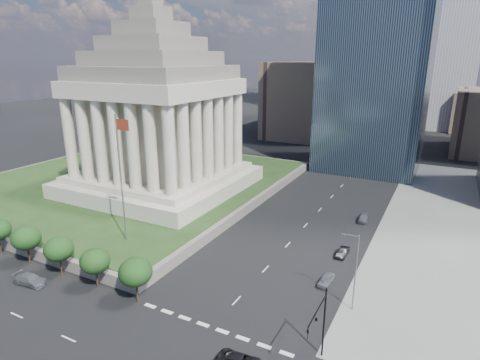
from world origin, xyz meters
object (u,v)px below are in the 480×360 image
Objects in this scene: street_lamp_north at (355,268)px; flagpole at (121,172)px; war_memorial at (156,99)px; parked_sedan_mid at (343,252)px; suv_grey at (30,279)px; traffic_signal_ne at (319,322)px; parked_sedan_far at (363,218)px; parked_sedan_near at (326,280)px.

flagpole is at bearing -178.37° from street_lamp_north.
war_memorial is 10.33× the size of parked_sedan_mid.
traffic_signal_ne is at bearing -90.91° from suv_grey.
suv_grey is 1.16× the size of parked_sedan_far.
parked_sedan_far is at bearing 44.24° from flagpole.
parked_sedan_far is at bearing 7.97° from war_memorial.
traffic_signal_ne is 1.89× the size of parked_sedan_far.
parked_sedan_mid is 0.89× the size of parked_sedan_far.
flagpole is at bearing -63.11° from war_memorial.
war_memorial is 1.95× the size of flagpole.
war_memorial reaches higher than parked_sedan_far.
parked_sedan_near is (35.81, 18.85, -0.07)m from suv_grey.
street_lamp_north is (0.83, 11.30, 0.41)m from traffic_signal_ne.
traffic_signal_ne is 25.29m from parked_sedan_mid.
parked_sedan_mid is at bearing -12.70° from war_memorial.
war_memorial reaches higher than street_lamp_north.
flagpole reaches higher than street_lamp_north.
war_memorial is 48.73m from parked_sedan_mid.
street_lamp_north is 14.88m from parked_sedan_mid.
street_lamp_north reaches higher than parked_sedan_mid.
war_memorial is 28.16m from flagpole.
parked_sedan_near is at bearing -68.03° from suv_grey.
street_lamp_north is 2.04× the size of suv_grey.
street_lamp_north reaches higher than suv_grey.
parked_sedan_far is (0.00, 24.83, 0.08)m from parked_sedan_near.
suv_grey is at bearing -133.73° from parked_sedan_far.
parked_sedan_near is 1.00× the size of parked_sedan_mid.
traffic_signal_ne reaches higher than parked_sedan_mid.
suv_grey reaches higher than parked_sedan_mid.
parked_sedan_near reaches higher than parked_sedan_mid.
parked_sedan_mid is at bearing -57.80° from suv_grey.
parked_sedan_mid is (-4.33, 13.31, -5.04)m from street_lamp_north.
traffic_signal_ne is (46.50, -34.30, -16.15)m from war_memorial.
suv_grey is 56.48m from parked_sedan_far.
traffic_signal_ne is 39.71m from suv_grey.
parked_sedan_mid is at bearing -94.39° from parked_sedan_far.
war_memorial reaches higher than flagpole.
war_memorial is 4.88× the size of traffic_signal_ne.
suv_grey is at bearing -175.12° from traffic_signal_ne.
parked_sedan_far is at bearing 94.96° from traffic_signal_ne.
parked_sedan_mid is (30.83, 14.31, -12.49)m from flagpole.
traffic_signal_ne is (34.33, -10.30, -7.86)m from flagpole.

